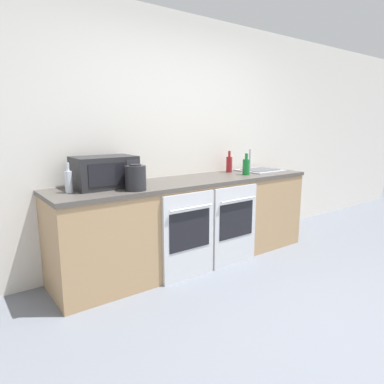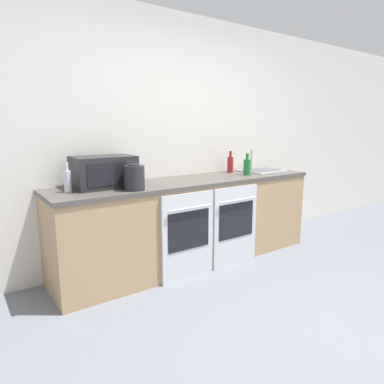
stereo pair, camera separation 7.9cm
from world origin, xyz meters
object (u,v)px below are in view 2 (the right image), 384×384
(sink, at_px, (261,170))
(kettle, at_px, (134,178))
(oven_left, at_px, (188,236))
(bottle_clear, at_px, (68,181))
(bottle_red, at_px, (230,164))
(microwave, at_px, (104,172))
(bottle_green, at_px, (247,167))
(oven_right, at_px, (235,225))

(sink, bearing_deg, kettle, -172.39)
(oven_left, distance_m, bottle_clear, 1.17)
(oven_left, height_order, bottle_red, bottle_red)
(microwave, distance_m, bottle_green, 1.61)
(bottle_red, xyz_separation_m, sink, (0.38, -0.14, -0.09))
(bottle_green, bearing_deg, bottle_red, 90.62)
(bottle_clear, relative_size, bottle_red, 0.99)
(oven_right, bearing_deg, oven_left, 180.00)
(oven_right, distance_m, sink, 0.97)
(oven_right, height_order, bottle_green, bottle_green)
(oven_right, height_order, kettle, kettle)
(oven_right, relative_size, kettle, 3.70)
(bottle_clear, bearing_deg, oven_left, -20.45)
(oven_right, xyz_separation_m, microwave, (-1.22, 0.42, 0.61))
(microwave, height_order, bottle_green, microwave)
(oven_right, bearing_deg, bottle_clear, 167.00)
(oven_left, distance_m, sink, 1.48)
(bottle_green, relative_size, sink, 0.50)
(kettle, xyz_separation_m, sink, (1.81, 0.24, -0.09))
(bottle_clear, height_order, bottle_green, bottle_clear)
(oven_left, height_order, kettle, kettle)
(oven_right, distance_m, microwave, 1.43)
(oven_right, distance_m, bottle_green, 0.72)
(sink, bearing_deg, bottle_green, -159.89)
(microwave, relative_size, bottle_red, 2.10)
(bottle_red, bearing_deg, bottle_green, -89.38)
(microwave, bearing_deg, oven_right, -18.76)
(oven_left, distance_m, oven_right, 0.59)
(microwave, distance_m, bottle_clear, 0.34)
(oven_left, distance_m, bottle_red, 1.24)
(bottle_green, relative_size, kettle, 1.08)
(oven_left, xyz_separation_m, sink, (1.35, 0.38, 0.48))
(oven_right, xyz_separation_m, sink, (0.76, 0.38, 0.48))
(bottle_red, xyz_separation_m, bottle_green, (0.00, -0.28, -0.00))
(kettle, bearing_deg, bottle_red, 14.95)
(bottle_clear, distance_m, sink, 2.31)
(oven_right, height_order, bottle_clear, bottle_clear)
(bottle_green, bearing_deg, bottle_clear, 176.49)
(kettle, height_order, sink, sink)
(oven_right, bearing_deg, bottle_green, 32.46)
(oven_left, xyz_separation_m, bottle_red, (0.97, 0.52, 0.57))
(bottle_red, bearing_deg, bottle_clear, -175.27)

